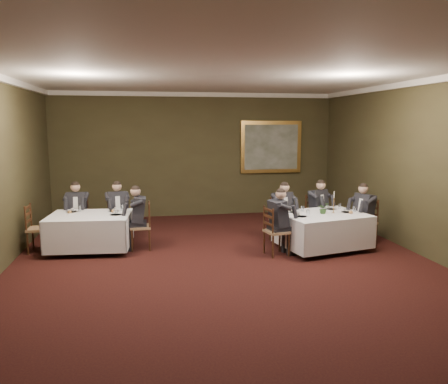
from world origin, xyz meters
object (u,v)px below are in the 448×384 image
object	(u,v)px
table_main	(322,228)
diner_sec_backright	(118,218)
diner_sec_backleft	(78,218)
diner_main_endleft	(277,230)
chair_sec_endright	(141,236)
candlestick	(334,205)
diner_sec_endright	(140,225)
table_second	(90,229)
diner_main_backleft	(282,219)
chair_main_backleft	(281,229)
chair_sec_endleft	(39,238)
chair_main_backright	(316,225)
diner_main_backright	(317,216)
chair_main_endleft	(276,241)
centerpiece	(323,208)
chair_main_endright	(364,231)
diner_main_endright	(364,221)
chair_sec_backright	(118,227)
painting	(271,147)
chair_sec_backleft	(78,228)

from	to	relation	value
table_main	diner_sec_backright	world-z (taller)	diner_sec_backright
diner_sec_backleft	diner_main_endleft	bearing A→B (deg)	159.01
chair_sec_endright	candlestick	xyz separation A→B (m)	(4.01, -0.65, 0.66)
diner_sec_endright	table_second	bearing A→B (deg)	84.95
table_second	diner_main_backleft	world-z (taller)	diner_main_backleft
chair_main_backleft	diner_main_endleft	bearing A→B (deg)	52.21
chair_sec_endleft	table_main	bearing A→B (deg)	83.26
chair_main_backright	candlestick	size ratio (longest dim) A/B	2.09
diner_main_backright	candlestick	xyz separation A→B (m)	(-0.02, -0.93, 0.43)
chair_sec_endright	chair_sec_endleft	distance (m)	2.10
diner_main_endleft	candlestick	world-z (taller)	diner_main_endleft
chair_main_endleft	centerpiece	world-z (taller)	centerpiece
chair_main_endright	chair_main_backleft	bearing A→B (deg)	52.24
chair_main_backright	diner_sec_backleft	bearing A→B (deg)	-32.23
centerpiece	diner_sec_endright	bearing A→B (deg)	170.11
chair_main_endright	centerpiece	bearing A→B (deg)	80.85
table_main	table_second	distance (m)	4.87
chair_main_endleft	chair_sec_endright	size ratio (longest dim) A/B	1.00
chair_main_backleft	diner_main_endright	bearing A→B (deg)	147.19
chair_main_endleft	chair_sec_backright	bearing A→B (deg)	-130.89
chair_main_backleft	chair_main_endright	world-z (taller)	same
chair_main_backright	chair_main_endleft	size ratio (longest dim) A/B	1.00
diner_main_backleft	chair_sec_endleft	world-z (taller)	diner_main_backleft
table_main	candlestick	world-z (taller)	candlestick
table_second	chair_sec_endleft	world-z (taller)	chair_sec_endleft
chair_main_backleft	chair_main_endright	xyz separation A→B (m)	(1.73, -0.55, 0.00)
chair_main_endleft	diner_sec_backright	world-z (taller)	diner_sec_backright
diner_sec_endright	painting	size ratio (longest dim) A/B	0.74
diner_sec_backright	table_second	bearing A→B (deg)	47.99
chair_main_endright	chair_main_backright	bearing A→B (deg)	27.40
chair_main_endleft	diner_main_endleft	size ratio (longest dim) A/B	0.74
diner_main_backleft	centerpiece	world-z (taller)	diner_main_backleft
chair_main_backright	diner_sec_backright	size ratio (longest dim) A/B	0.74
chair_sec_endleft	diner_main_backleft	bearing A→B (deg)	90.62
chair_main_endright	chair_sec_backright	world-z (taller)	same
table_main	chair_sec_backleft	world-z (taller)	chair_sec_backleft
chair_sec_backleft	table_main	bearing A→B (deg)	165.76
table_main	chair_sec_endright	world-z (taller)	chair_sec_endright
diner_main_backleft	diner_sec_backleft	size ratio (longest dim) A/B	1.00
diner_sec_backright	chair_sec_endright	size ratio (longest dim) A/B	1.35
chair_main_backleft	centerpiece	size ratio (longest dim) A/B	4.03
table_second	chair_main_endright	world-z (taller)	chair_main_endright
table_main	chair_sec_backleft	size ratio (longest dim) A/B	1.98
chair_main_endleft	centerpiece	distance (m)	1.28
diner_main_backright	diner_sec_backright	xyz separation A→B (m)	(-4.57, 0.61, 0.00)
chair_main_endright	chair_sec_endleft	xyz separation A→B (m)	(-6.93, 0.63, 0.00)
table_main	chair_sec_endleft	world-z (taller)	chair_sec_endleft
chair_main_endright	diner_sec_backright	bearing A→B (deg)	55.92
diner_main_backright	chair_sec_endleft	world-z (taller)	diner_main_backright
chair_main_backright	diner_main_endright	world-z (taller)	diner_main_endright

